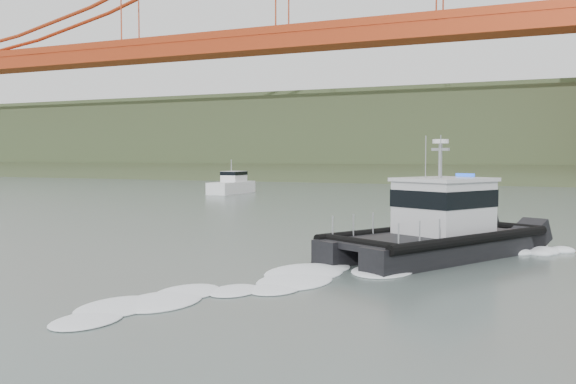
% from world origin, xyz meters
% --- Properties ---
extents(ground, '(400.00, 400.00, 0.00)m').
position_xyz_m(ground, '(0.00, 0.00, 0.00)').
color(ground, '#55655F').
rests_on(ground, ground).
extents(headlands, '(500.00, 105.36, 27.12)m').
position_xyz_m(headlands, '(0.00, 125.50, 7.05)').
color(headlands, '#3A4E2D').
rests_on(headlands, ground).
extents(patrol_boat, '(7.83, 10.60, 4.87)m').
position_xyz_m(patrol_boat, '(8.46, 6.26, 1.22)').
color(patrol_boat, black).
rests_on(patrol_boat, ground).
extents(motorboat, '(2.30, 6.87, 3.78)m').
position_xyz_m(motorboat, '(-20.52, 41.31, 0.94)').
color(motorboat, white).
rests_on(motorboat, ground).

